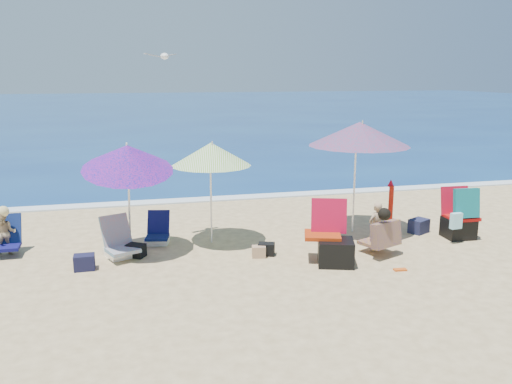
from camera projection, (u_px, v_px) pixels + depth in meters
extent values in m
plane|color=#D8BC84|center=(286.00, 264.00, 9.34)|extent=(120.00, 120.00, 0.00)
cube|color=navy|center=(153.00, 108.00, 52.00)|extent=(120.00, 80.00, 0.12)
cube|color=white|center=(231.00, 198.00, 14.17)|extent=(120.00, 0.50, 0.04)
cylinder|color=white|center=(354.00, 181.00, 11.02)|extent=(0.05, 0.05, 2.17)
cone|color=red|center=(359.00, 134.00, 10.73)|extent=(2.48, 2.48, 0.49)
cylinder|color=silver|center=(362.00, 123.00, 10.62)|extent=(0.04, 0.04, 0.13)
cylinder|color=white|center=(211.00, 197.00, 10.30)|extent=(0.04, 0.04, 1.86)
cone|color=#61AF1B|center=(211.00, 154.00, 10.06)|extent=(1.81, 1.81, 0.44)
cylinder|color=white|center=(212.00, 144.00, 9.97)|extent=(0.03, 0.03, 0.12)
cylinder|color=silver|center=(129.00, 203.00, 9.79)|extent=(0.09, 0.49, 1.83)
cone|color=#AE188D|center=(128.00, 157.00, 9.38)|extent=(1.80, 1.85, 0.85)
cylinder|color=white|center=(127.00, 146.00, 9.30)|extent=(0.04, 0.06, 0.13)
cylinder|color=#B51A0C|center=(390.00, 214.00, 10.47)|extent=(0.11, 0.11, 1.13)
cone|color=#B70D20|center=(391.00, 183.00, 10.42)|extent=(0.15, 0.15, 0.14)
cube|color=#0C1543|center=(157.00, 237.00, 10.33)|extent=(0.51, 0.47, 0.05)
cube|color=#0C0F44|center=(158.00, 222.00, 10.54)|extent=(0.48, 0.34, 0.46)
cube|color=white|center=(157.00, 240.00, 10.45)|extent=(0.53, 0.49, 0.14)
cube|color=#D16749|center=(123.00, 250.00, 9.48)|extent=(0.66, 0.62, 0.06)
cube|color=#DD664E|center=(116.00, 230.00, 9.73)|extent=(0.60, 0.48, 0.56)
cube|color=white|center=(122.00, 252.00, 9.72)|extent=(0.68, 0.65, 0.17)
cube|color=#A62D0B|center=(322.00, 235.00, 9.40)|extent=(0.78, 0.73, 0.07)
cube|color=#B10C2E|center=(329.00, 216.00, 9.48)|extent=(0.66, 0.37, 0.63)
cube|color=black|center=(336.00, 252.00, 9.26)|extent=(0.75, 0.71, 0.45)
cube|color=#BC0E0D|center=(461.00, 217.00, 10.71)|extent=(0.61, 0.55, 0.06)
cube|color=red|center=(455.00, 200.00, 10.89)|extent=(0.59, 0.19, 0.59)
cube|color=black|center=(458.00, 228.00, 10.78)|extent=(0.59, 0.53, 0.42)
cube|color=#0B8C7F|center=(466.00, 203.00, 10.44)|extent=(0.53, 0.21, 0.59)
cube|color=#98E5F3|center=(456.00, 221.00, 10.34)|extent=(0.24, 0.13, 0.31)
imported|color=tan|center=(376.00, 227.00, 9.94)|extent=(0.40, 0.34, 0.94)
cube|color=navy|center=(375.00, 243.00, 9.91)|extent=(0.66, 0.63, 0.06)
cube|color=#311177|center=(386.00, 234.00, 9.57)|extent=(0.69, 0.46, 0.48)
sphere|color=black|center=(384.00, 214.00, 9.42)|extent=(0.23, 0.23, 0.23)
imported|color=tan|center=(5.00, 233.00, 9.71)|extent=(0.41, 0.32, 0.83)
cube|color=#0E0D4D|center=(5.00, 247.00, 9.67)|extent=(0.51, 0.45, 0.06)
cube|color=#0D1C4D|center=(7.00, 229.00, 9.86)|extent=(0.51, 0.30, 0.54)
sphere|color=#DDC97F|center=(3.00, 211.00, 9.63)|extent=(0.20, 0.20, 0.20)
cube|color=#161631|center=(84.00, 262.00, 9.03)|extent=(0.35, 0.25, 0.27)
cube|color=black|center=(136.00, 250.00, 9.68)|extent=(0.40, 0.37, 0.24)
cube|color=tan|center=(259.00, 252.00, 9.65)|extent=(0.27, 0.22, 0.21)
cube|color=#1A1E3A|center=(419.00, 226.00, 11.13)|extent=(0.48, 0.44, 0.29)
cube|color=black|center=(266.00, 249.00, 9.76)|extent=(0.35, 0.30, 0.23)
cube|color=#D55216|center=(400.00, 270.00, 9.02)|extent=(0.23, 0.12, 0.03)
ellipsoid|color=white|center=(165.00, 56.00, 9.87)|extent=(0.26, 0.35, 0.12)
cube|color=#919599|center=(152.00, 55.00, 9.76)|extent=(0.32, 0.19, 0.07)
cube|color=gray|center=(168.00, 56.00, 9.96)|extent=(0.32, 0.19, 0.07)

